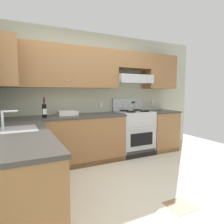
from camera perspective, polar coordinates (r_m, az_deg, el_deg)
ground_plane at (r=2.90m, az=2.70°, el=-21.60°), size 7.04×7.04×0.00m
floor_accent_tile at (r=2.66m, az=19.40°, el=-24.60°), size 0.30×0.30×0.01m
wall_back at (r=4.12m, az=-2.68°, el=7.82°), size 4.68×0.57×2.55m
counter_back_run at (r=3.83m, az=-5.58°, el=-7.54°), size 3.60×0.65×0.91m
counter_left_run at (r=2.42m, az=-25.17°, el=-16.00°), size 0.63×1.91×1.13m
stove at (r=4.26m, az=6.49°, el=-5.83°), size 0.76×0.62×1.20m
wine_bottle at (r=3.46m, az=-19.30°, el=0.69°), size 0.07×0.08×0.34m
bowl at (r=3.69m, az=-12.92°, el=-0.51°), size 0.35×0.24×0.08m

